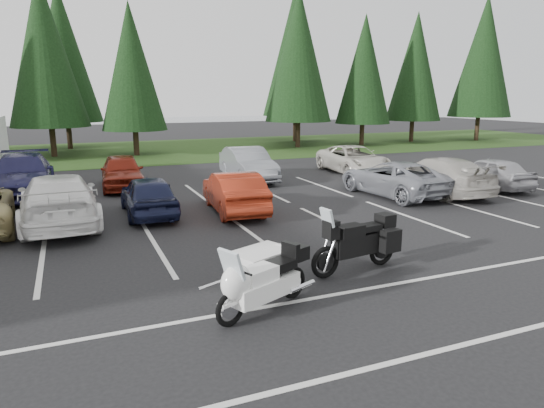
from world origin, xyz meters
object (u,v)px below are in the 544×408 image
at_px(car_near_3, 59,200).
at_px(car_far_1, 22,175).
at_px(car_near_6, 393,178).
at_px(car_near_7, 438,175).
at_px(touring_motorcycle, 264,276).
at_px(car_far_2, 122,171).
at_px(adventure_motorcycle, 355,238).
at_px(car_near_4, 149,195).
at_px(car_far_4, 354,159).
at_px(car_near_8, 490,173).
at_px(car_far_3, 248,164).
at_px(cargo_trailer, 261,269).
at_px(car_near_5, 234,192).

relative_size(car_near_3, car_far_1, 0.98).
xyz_separation_m(car_near_6, car_near_7, (1.83, -0.41, 0.06)).
bearing_deg(car_far_1, touring_motorcycle, -70.70).
bearing_deg(car_far_1, car_far_2, 0.26).
xyz_separation_m(car_far_1, adventure_motorcycle, (7.43, -12.34, -0.01)).
distance_m(car_near_4, car_far_4, 12.12).
xyz_separation_m(car_near_6, touring_motorcycle, (-8.60, -7.84, 0.01)).
bearing_deg(car_near_8, car_near_6, -0.26).
bearing_deg(car_far_3, car_far_4, 2.83).
relative_size(car_far_3, adventure_motorcycle, 1.78).
height_order(car_far_4, cargo_trailer, car_far_4).
distance_m(car_far_3, cargo_trailer, 12.89).
xyz_separation_m(car_near_6, car_far_1, (-13.41, 5.64, 0.12)).
xyz_separation_m(car_far_1, car_far_4, (15.02, -0.15, -0.11)).
height_order(car_near_7, car_far_1, car_far_1).
distance_m(car_near_5, car_far_2, 6.64).
bearing_deg(cargo_trailer, car_near_3, 95.64).
height_order(car_near_8, car_far_4, car_far_4).
bearing_deg(adventure_motorcycle, car_far_3, 72.90).
bearing_deg(cargo_trailer, car_far_2, 73.27).
bearing_deg(cargo_trailer, car_far_4, 28.02).
bearing_deg(car_near_5, adventure_motorcycle, 100.74).
xyz_separation_m(car_near_4, car_far_4, (10.98, 5.12, 0.02)).
xyz_separation_m(car_near_6, adventure_motorcycle, (-5.98, -6.70, 0.11)).
bearing_deg(car_near_5, car_far_1, -36.05).
bearing_deg(adventure_motorcycle, car_near_5, 87.55).
bearing_deg(car_far_3, car_near_4, -133.91).
bearing_deg(car_near_5, car_far_4, -140.35).
xyz_separation_m(car_far_1, car_far_3, (9.31, -0.21, -0.04)).
xyz_separation_m(car_near_3, car_near_5, (5.41, -0.38, -0.09)).
bearing_deg(car_near_6, car_near_4, -6.58).
bearing_deg(car_near_3, touring_motorcycle, 111.64).
bearing_deg(car_far_1, car_near_3, -76.44).
relative_size(car_near_5, car_far_4, 0.85).
relative_size(car_far_1, car_far_2, 1.32).
bearing_deg(car_far_4, touring_motorcycle, -123.99).
bearing_deg(adventure_motorcycle, car_far_1, 112.76).
distance_m(car_near_4, car_near_6, 9.37).
height_order(car_near_7, car_far_3, car_far_3).
bearing_deg(car_near_5, car_near_4, -7.65).
distance_m(car_near_8, cargo_trailer, 14.41).
bearing_deg(car_far_1, car_near_8, -18.69).
bearing_deg(car_far_3, touring_motorcycle, -106.47).
relative_size(car_near_6, car_far_3, 1.06).
relative_size(car_near_4, touring_motorcycle, 1.57).
height_order(car_near_3, car_far_4, car_near_3).
xyz_separation_m(car_far_2, car_far_4, (11.27, -0.19, -0.03)).
bearing_deg(adventure_motorcycle, touring_motorcycle, -164.89).
xyz_separation_m(car_near_8, car_far_4, (-3.04, 5.84, 0.02)).
bearing_deg(car_near_7, car_near_5, 0.60).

